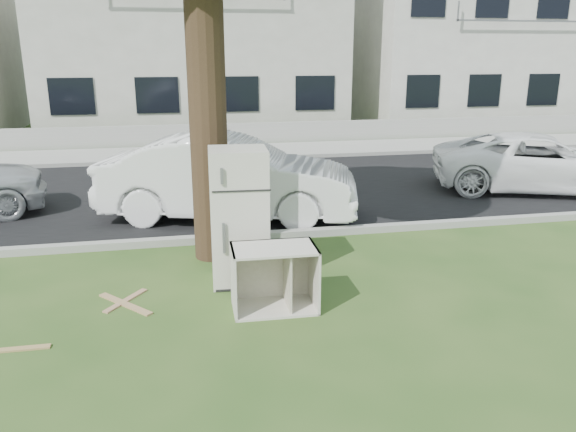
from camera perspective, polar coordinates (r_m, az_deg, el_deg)
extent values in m
plane|color=#294819|center=(7.10, -3.26, -8.83)|extent=(120.00, 120.00, 0.00)
cube|color=black|center=(12.75, -7.17, 2.57)|extent=(120.00, 7.00, 0.01)
cube|color=gray|center=(9.36, -5.44, -2.53)|extent=(120.00, 0.18, 0.12)
cube|color=gray|center=(16.22, -8.18, 5.48)|extent=(120.00, 0.18, 0.12)
cube|color=gray|center=(17.64, -8.48, 6.35)|extent=(120.00, 2.80, 0.01)
cube|color=gray|center=(19.17, -8.80, 8.17)|extent=(120.00, 0.15, 0.70)
cylinder|color=black|center=(8.19, -8.28, 13.28)|extent=(0.54, 0.54, 5.20)
cube|color=beige|center=(23.89, -9.80, 17.54)|extent=(11.00, 8.00, 7.20)
cube|color=silver|center=(27.12, 17.62, 16.23)|extent=(10.00, 8.00, 6.60)
cube|color=silver|center=(7.47, -4.98, -0.08)|extent=(0.79, 0.74, 1.82)
cube|color=silver|center=(6.80, -1.41, -6.33)|extent=(1.03, 0.65, 0.79)
cube|color=#A37F55|center=(7.32, -16.21, -8.58)|extent=(0.70, 0.78, 0.02)
cube|color=#A47A5B|center=(7.42, -16.15, -8.24)|extent=(0.51, 0.65, 0.02)
imported|color=white|center=(10.45, -6.02, 3.89)|extent=(4.99, 2.89, 1.55)
imported|color=white|center=(13.78, 24.18, 4.99)|extent=(5.04, 3.52, 1.28)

